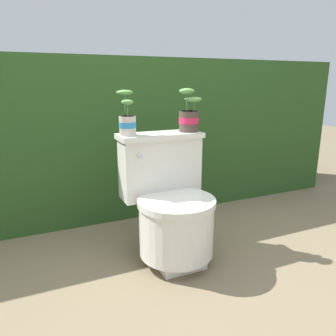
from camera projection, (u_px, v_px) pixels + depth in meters
name	position (u px, v px, depth m)	size (l,w,h in m)	color
ground_plane	(164.00, 263.00, 1.90)	(12.00, 12.00, 0.00)	#75664C
hedge_backdrop	(112.00, 135.00, 2.69)	(3.87, 0.76, 1.19)	#284C1E
toilet	(171.00, 205.00, 1.90)	(0.50, 0.55, 0.72)	silver
potted_plant_left	(127.00, 120.00, 1.83)	(0.10, 0.12, 0.25)	beige
potted_plant_midleft	(189.00, 116.00, 1.97)	(0.13, 0.13, 0.26)	#47382D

